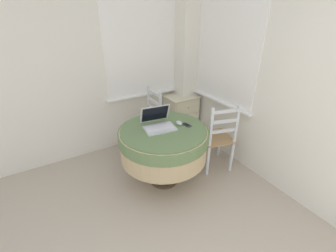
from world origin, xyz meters
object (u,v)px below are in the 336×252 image
object	(u,v)px
dining_chair_near_right_window	(217,138)
corner_cabinet	(181,116)
computer_mouse	(179,123)
laptop	(158,123)
dining_chair_near_back_window	(147,123)
round_dining_table	(164,141)
cell_phone	(187,125)

from	to	relation	value
dining_chair_near_right_window	corner_cabinet	distance (m)	1.00
computer_mouse	dining_chair_near_right_window	xyz separation A→B (m)	(0.53, -0.11, -0.31)
laptop	dining_chair_near_back_window	bearing A→B (deg)	75.23
round_dining_table	laptop	world-z (taller)	laptop
corner_cabinet	round_dining_table	bearing A→B (deg)	-133.67
dining_chair_near_back_window	cell_phone	bearing A→B (deg)	-80.88
dining_chair_near_right_window	corner_cabinet	xyz separation A→B (m)	(0.11, 0.99, -0.10)
round_dining_table	computer_mouse	distance (m)	0.28
laptop	computer_mouse	size ratio (longest dim) A/B	4.09
laptop	cell_phone	xyz separation A→B (m)	(0.31, -0.13, -0.04)
computer_mouse	cell_phone	distance (m)	0.09
laptop	computer_mouse	xyz separation A→B (m)	(0.23, -0.08, -0.03)
dining_chair_near_back_window	dining_chair_near_right_window	world-z (taller)	same
round_dining_table	computer_mouse	world-z (taller)	computer_mouse
dining_chair_near_back_window	corner_cabinet	size ratio (longest dim) A/B	1.35
round_dining_table	corner_cabinet	bearing A→B (deg)	46.33
laptop	cell_phone	world-z (taller)	laptop
round_dining_table	dining_chair_near_right_window	world-z (taller)	dining_chair_near_right_window
cell_phone	dining_chair_near_back_window	size ratio (longest dim) A/B	0.13
round_dining_table	dining_chair_near_right_window	xyz separation A→B (m)	(0.73, -0.12, -0.12)
round_dining_table	laptop	distance (m)	0.23
cell_phone	round_dining_table	bearing A→B (deg)	167.43
cell_phone	dining_chair_near_back_window	distance (m)	0.86
laptop	computer_mouse	distance (m)	0.25
cell_phone	dining_chair_near_back_window	xyz separation A→B (m)	(-0.13, 0.80, -0.29)
computer_mouse	corner_cabinet	size ratio (longest dim) A/B	0.13
corner_cabinet	dining_chair_near_right_window	bearing A→B (deg)	-96.07
round_dining_table	computer_mouse	size ratio (longest dim) A/B	10.90
laptop	cell_phone	bearing A→B (deg)	-23.06
cell_phone	corner_cabinet	distance (m)	1.16
dining_chair_near_back_window	corner_cabinet	xyz separation A→B (m)	(0.69, 0.13, -0.10)
laptop	dining_chair_near_right_window	bearing A→B (deg)	-13.81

